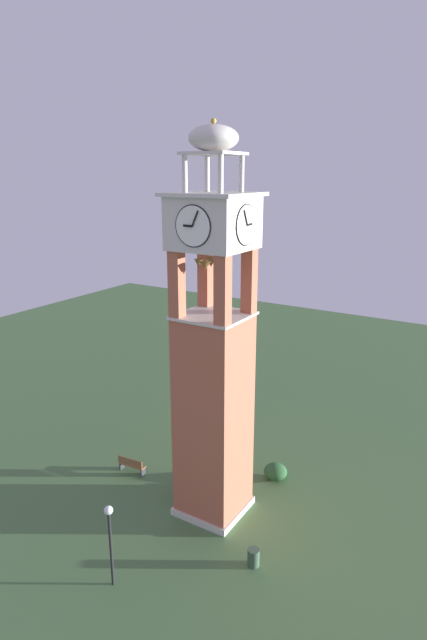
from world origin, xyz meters
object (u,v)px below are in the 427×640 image
object	(u,v)px
clock_tower	(213,367)
trash_bin	(253,557)
park_bench	(132,465)
lamp_post	(110,531)

from	to	relation	value
clock_tower	trash_bin	bearing A→B (deg)	55.65
clock_tower	park_bench	distance (m)	9.06
clock_tower	trash_bin	size ratio (longest dim) A/B	22.98
clock_tower	trash_bin	distance (m)	8.35
clock_tower	lamp_post	world-z (taller)	clock_tower
park_bench	lamp_post	bearing A→B (deg)	35.16
park_bench	clock_tower	bearing A→B (deg)	86.92
clock_tower	lamp_post	bearing A→B (deg)	-8.31
park_bench	lamp_post	distance (m)	8.39
park_bench	trash_bin	bearing A→B (deg)	73.55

